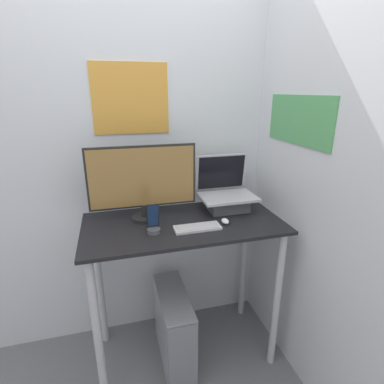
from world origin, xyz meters
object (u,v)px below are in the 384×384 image
(computer_tower, at_px, (174,327))
(keyboard, at_px, (197,227))
(mouse, at_px, (225,221))
(monitor, at_px, (143,182))
(cell_phone, at_px, (153,224))
(laptop, at_px, (226,196))

(computer_tower, bearing_deg, keyboard, -31.24)
(computer_tower, bearing_deg, mouse, -9.89)
(monitor, height_order, cell_phone, monitor)
(laptop, xyz_separation_m, keyboard, (-0.26, -0.24, -0.08))
(monitor, xyz_separation_m, computer_tower, (0.13, -0.13, -0.95))
(keyboard, relative_size, cell_phone, 1.58)
(mouse, bearing_deg, monitor, 157.03)
(computer_tower, bearing_deg, monitor, 135.27)
(monitor, xyz_separation_m, mouse, (0.44, -0.19, -0.22))
(keyboard, bearing_deg, monitor, 141.28)
(laptop, distance_m, computer_tower, 0.91)
(keyboard, bearing_deg, laptop, 42.19)
(keyboard, bearing_deg, cell_phone, 174.78)
(monitor, bearing_deg, computer_tower, -44.73)
(monitor, bearing_deg, keyboard, -38.72)
(mouse, height_order, computer_tower, mouse)
(keyboard, xyz_separation_m, computer_tower, (-0.13, 0.08, -0.73))
(laptop, bearing_deg, mouse, -112.58)
(laptop, bearing_deg, cell_phone, -156.71)
(laptop, height_order, cell_phone, laptop)
(keyboard, distance_m, mouse, 0.18)
(keyboard, bearing_deg, computer_tower, 148.76)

